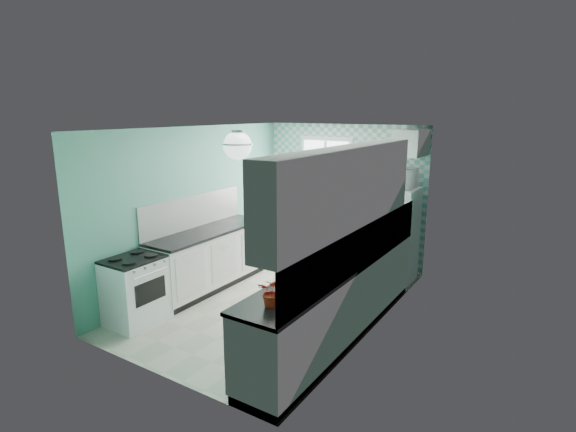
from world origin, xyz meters
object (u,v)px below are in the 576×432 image
Objects in this scene: sink at (371,244)px; fruit_bowl at (294,289)px; stove at (136,289)px; potted_plant at (272,292)px; fridge at (394,234)px; ceiling_light at (238,145)px; microwave at (397,178)px.

sink is 2.03m from fruit_bowl.
potted_plant is at bearing -11.64° from stove.
sink is at bearing 37.23° from stove.
fridge reaches higher than potted_plant.
fruit_bowl is at bearing -86.18° from fridge.
fridge is 3.63m from potted_plant.
fridge is at bearing 91.43° from potted_plant.
potted_plant is at bearing -40.76° from ceiling_light.
fridge is 5.43× the size of potted_plant.
ceiling_light is 0.40× the size of stove.
ceiling_light reaches higher than fruit_bowl.
ceiling_light is 1.35× the size of fruit_bowl.
microwave reaches higher than potted_plant.
fridge is 0.93m from microwave.
ceiling_light is 0.23× the size of fridge.
potted_plant is at bearing -86.35° from fridge.
microwave is (-0.09, 3.62, 0.62)m from potted_plant.
sink is (0.09, -1.21, 0.16)m from fridge.
microwave reaches higher than sink.
ceiling_light is 2.30m from sink.
microwave is (2.31, 3.28, 1.24)m from stove.
ceiling_light reaches higher than sink.
sink reaches higher than potted_plant.
fruit_bowl is at bearing -2.47° from stove.
stove is at bearing -178.91° from fruit_bowl.
microwave is (-0.09, 1.21, 0.77)m from sink.
ceiling_light reaches higher than microwave.
fruit_bowl is (1.20, -0.65, -1.35)m from ceiling_light.
fridge is at bearing 56.77° from microwave.
microwave is (0.00, 0.00, 0.93)m from fridge.
microwave is (-0.09, 3.23, 0.72)m from fruit_bowl.
potted_plant is (1.20, -1.03, -1.24)m from ceiling_light.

